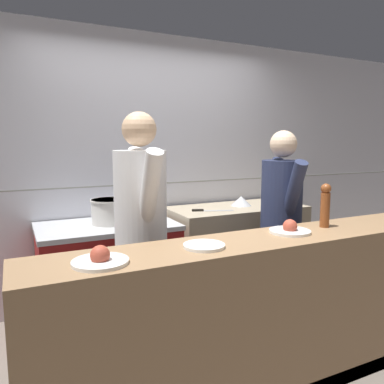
{
  "coord_description": "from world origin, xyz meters",
  "views": [
    {
      "loc": [
        -1.31,
        -2.09,
        1.57
      ],
      "look_at": [
        0.04,
        0.68,
        1.15
      ],
      "focal_mm": 35.0,
      "sensor_mm": 36.0,
      "label": 1
    }
  ],
  "objects_px": {
    "plated_dish_appetiser": "(204,246)",
    "chef_sous": "(281,220)",
    "plated_dish_main": "(100,259)",
    "pepper_mill": "(325,204)",
    "oven_range": "(109,273)",
    "stock_pot": "(110,211)",
    "plated_dish_dessert": "(290,229)",
    "mixing_bowl_steel": "(241,201)",
    "chef_head_cook": "(141,227)",
    "chefs_knife": "(209,210)"
  },
  "relations": [
    {
      "from": "plated_dish_main",
      "to": "chef_sous",
      "type": "height_order",
      "value": "chef_sous"
    },
    {
      "from": "plated_dish_main",
      "to": "chef_sous",
      "type": "bearing_deg",
      "value": 22.25
    },
    {
      "from": "oven_range",
      "to": "mixing_bowl_steel",
      "type": "height_order",
      "value": "mixing_bowl_steel"
    },
    {
      "from": "stock_pot",
      "to": "plated_dish_appetiser",
      "type": "relative_size",
      "value": 1.39
    },
    {
      "from": "chefs_knife",
      "to": "pepper_mill",
      "type": "distance_m",
      "value": 1.23
    },
    {
      "from": "plated_dish_appetiser",
      "to": "chef_sous",
      "type": "distance_m",
      "value": 1.24
    },
    {
      "from": "mixing_bowl_steel",
      "to": "plated_dish_main",
      "type": "height_order",
      "value": "plated_dish_main"
    },
    {
      "from": "stock_pot",
      "to": "chef_sous",
      "type": "xyz_separation_m",
      "value": [
        1.26,
        -0.72,
        -0.06
      ]
    },
    {
      "from": "stock_pot",
      "to": "plated_dish_appetiser",
      "type": "xyz_separation_m",
      "value": [
        0.2,
        -1.36,
        0.02
      ]
    },
    {
      "from": "plated_dish_appetiser",
      "to": "pepper_mill",
      "type": "distance_m",
      "value": 0.99
    },
    {
      "from": "pepper_mill",
      "to": "chef_head_cook",
      "type": "xyz_separation_m",
      "value": [
        -1.13,
        0.56,
        -0.16
      ]
    },
    {
      "from": "plated_dish_dessert",
      "to": "pepper_mill",
      "type": "bearing_deg",
      "value": 4.25
    },
    {
      "from": "oven_range",
      "to": "stock_pot",
      "type": "xyz_separation_m",
      "value": [
        0.03,
        0.01,
        0.54
      ]
    },
    {
      "from": "stock_pot",
      "to": "chef_head_cook",
      "type": "bearing_deg",
      "value": -86.64
    },
    {
      "from": "plated_dish_main",
      "to": "plated_dish_dessert",
      "type": "bearing_deg",
      "value": 3.98
    },
    {
      "from": "plated_dish_appetiser",
      "to": "chef_sous",
      "type": "relative_size",
      "value": 0.14
    },
    {
      "from": "oven_range",
      "to": "plated_dish_main",
      "type": "relative_size",
      "value": 4.23
    },
    {
      "from": "oven_range",
      "to": "mixing_bowl_steel",
      "type": "distance_m",
      "value": 1.48
    },
    {
      "from": "chefs_knife",
      "to": "chef_head_cook",
      "type": "relative_size",
      "value": 0.21
    },
    {
      "from": "plated_dish_dessert",
      "to": "plated_dish_main",
      "type": "bearing_deg",
      "value": -176.02
    },
    {
      "from": "stock_pot",
      "to": "chef_sous",
      "type": "relative_size",
      "value": 0.2
    },
    {
      "from": "oven_range",
      "to": "stock_pot",
      "type": "relative_size",
      "value": 3.55
    },
    {
      "from": "pepper_mill",
      "to": "plated_dish_dessert",
      "type": "bearing_deg",
      "value": -175.75
    },
    {
      "from": "mixing_bowl_steel",
      "to": "chef_head_cook",
      "type": "relative_size",
      "value": 0.12
    },
    {
      "from": "plated_dish_dessert",
      "to": "chef_head_cook",
      "type": "relative_size",
      "value": 0.15
    },
    {
      "from": "mixing_bowl_steel",
      "to": "chef_sous",
      "type": "distance_m",
      "value": 0.76
    },
    {
      "from": "stock_pot",
      "to": "mixing_bowl_steel",
      "type": "relative_size",
      "value": 1.57
    },
    {
      "from": "plated_dish_appetiser",
      "to": "chef_head_cook",
      "type": "height_order",
      "value": "chef_head_cook"
    },
    {
      "from": "oven_range",
      "to": "chefs_knife",
      "type": "height_order",
      "value": "chefs_knife"
    },
    {
      "from": "plated_dish_dessert",
      "to": "chef_sous",
      "type": "height_order",
      "value": "chef_sous"
    },
    {
      "from": "plated_dish_main",
      "to": "plated_dish_appetiser",
      "type": "height_order",
      "value": "plated_dish_main"
    },
    {
      "from": "pepper_mill",
      "to": "plated_dish_main",
      "type": "bearing_deg",
      "value": -175.97
    },
    {
      "from": "plated_dish_main",
      "to": "stock_pot",
      "type": "bearing_deg",
      "value": 74.67
    },
    {
      "from": "mixing_bowl_steel",
      "to": "oven_range",
      "type": "bearing_deg",
      "value": -178.65
    },
    {
      "from": "mixing_bowl_steel",
      "to": "chef_head_cook",
      "type": "distance_m",
      "value": 1.51
    },
    {
      "from": "oven_range",
      "to": "stock_pot",
      "type": "distance_m",
      "value": 0.54
    },
    {
      "from": "chef_sous",
      "to": "plated_dish_appetiser",
      "type": "bearing_deg",
      "value": -134.77
    },
    {
      "from": "stock_pot",
      "to": "chef_head_cook",
      "type": "distance_m",
      "value": 0.72
    },
    {
      "from": "plated_dish_appetiser",
      "to": "chef_sous",
      "type": "bearing_deg",
      "value": 31.13
    },
    {
      "from": "mixing_bowl_steel",
      "to": "pepper_mill",
      "type": "bearing_deg",
      "value": -98.05
    },
    {
      "from": "chefs_knife",
      "to": "chef_sous",
      "type": "height_order",
      "value": "chef_sous"
    },
    {
      "from": "stock_pot",
      "to": "chef_sous",
      "type": "distance_m",
      "value": 1.45
    },
    {
      "from": "oven_range",
      "to": "plated_dish_appetiser",
      "type": "height_order",
      "value": "plated_dish_appetiser"
    },
    {
      "from": "pepper_mill",
      "to": "plated_dish_appetiser",
      "type": "bearing_deg",
      "value": -175.37
    },
    {
      "from": "plated_dish_appetiser",
      "to": "chef_head_cook",
      "type": "relative_size",
      "value": 0.13
    },
    {
      "from": "plated_dish_appetiser",
      "to": "pepper_mill",
      "type": "xyz_separation_m",
      "value": [
        0.97,
        0.08,
        0.15
      ]
    },
    {
      "from": "plated_dish_dessert",
      "to": "chef_head_cook",
      "type": "bearing_deg",
      "value": 144.0
    },
    {
      "from": "plated_dish_appetiser",
      "to": "stock_pot",
      "type": "bearing_deg",
      "value": 98.24
    },
    {
      "from": "mixing_bowl_steel",
      "to": "plated_dish_main",
      "type": "relative_size",
      "value": 0.76
    },
    {
      "from": "plated_dish_main",
      "to": "chef_head_cook",
      "type": "distance_m",
      "value": 0.8
    }
  ]
}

